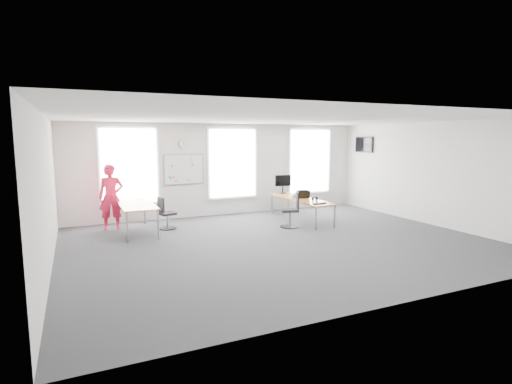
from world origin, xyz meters
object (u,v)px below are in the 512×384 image
desk_right (301,200)px  monitor (283,182)px  chair_right (292,212)px  headphones (315,199)px  chair_left (166,215)px  desk_left (136,206)px  keyboard (319,204)px  person (111,197)px

desk_right → monitor: 1.26m
chair_right → headphones: chair_right is taller
chair_left → headphones: size_ratio=5.20×
desk_right → chair_left: bearing=172.9°
chair_left → headphones: (4.26, -0.98, 0.33)m
monitor → headphones: bearing=-77.1°
chair_left → headphones: bearing=-116.0°
chair_left → monitor: bearing=-93.5°
desk_left → keyboard: (4.79, -1.55, -0.03)m
monitor → desk_left: bearing=-164.1°
desk_left → keyboard: desk_left is taller
chair_left → monitor: monitor is taller
headphones → desk_left: bearing=176.0°
desk_right → keyboard: bearing=-93.2°
keyboard → monitor: monitor is taller
chair_right → person: (-4.69, 1.87, 0.46)m
chair_left → desk_left: bearing=82.8°
person → desk_left: bearing=-45.3°
chair_left → keyboard: (4.00, -1.63, 0.30)m
keyboard → headphones: size_ratio=2.43×
headphones → desk_right: bearing=118.2°
keyboard → chair_left: bearing=146.8°
desk_left → person: (-0.57, 0.70, 0.19)m
desk_right → desk_left: desk_left is taller
chair_right → chair_left: chair_right is taller
person → monitor: (5.44, 0.07, 0.15)m
desk_left → person: 0.92m
chair_right → monitor: size_ratio=1.66×
desk_left → person: person is taller
chair_right → chair_left: size_ratio=1.14×
desk_left → monitor: monitor is taller
headphones → monitor: 1.71m
desk_left → chair_left: (0.79, 0.08, -0.33)m
person → desk_right: bearing=-6.1°
desk_right → chair_left: (-4.07, 0.51, -0.24)m
keyboard → monitor: (0.08, 2.32, 0.36)m
monitor → chair_left: bearing=-163.5°
chair_right → headphones: bearing=130.4°
chair_left → person: bearing=52.5°
desk_right → person: (-5.42, 1.12, 0.27)m
desk_left → chair_right: 4.30m
desk_right → desk_left: size_ratio=1.30×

